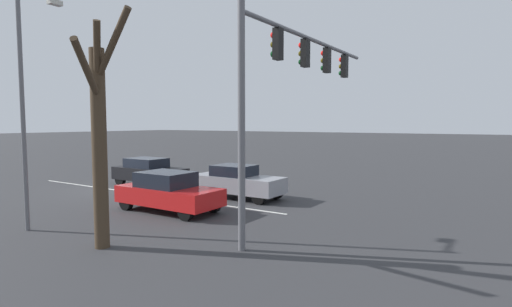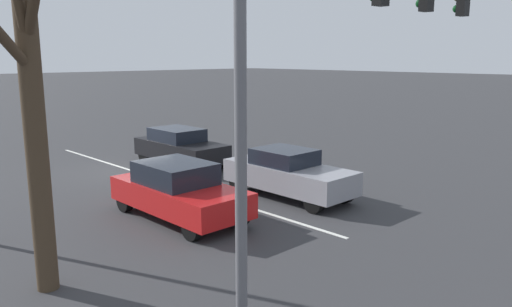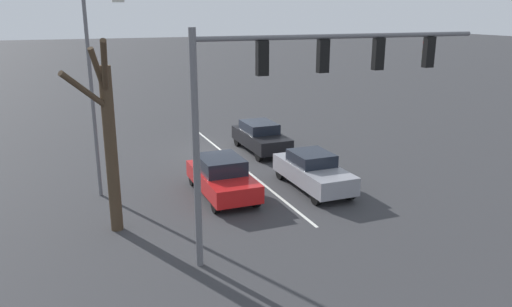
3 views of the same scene
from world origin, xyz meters
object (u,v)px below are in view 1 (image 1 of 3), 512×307
(car_red_midlane_front, at_px, (168,192))
(car_black_leftlane_second, at_px, (149,172))
(car_gray_leftlane_front, at_px, (237,181))
(bare_tree_near, at_px, (99,134))
(traffic_signal_gantry, at_px, (296,72))
(street_lamp_right_shoulder, at_px, (27,93))

(car_red_midlane_front, bearing_deg, car_black_leftlane_second, -125.76)
(car_gray_leftlane_front, height_order, bare_tree_near, bare_tree_near)
(traffic_signal_gantry, bearing_deg, car_gray_leftlane_front, -123.31)
(car_black_leftlane_second, xyz_separation_m, traffic_signal_gantry, (3.15, 10.62, 4.36))
(car_red_midlane_front, bearing_deg, traffic_signal_gantry, 98.30)
(car_red_midlane_front, distance_m, bare_tree_near, 5.33)
(street_lamp_right_shoulder, bearing_deg, bare_tree_near, 90.05)
(car_red_midlane_front, relative_size, street_lamp_right_shoulder, 0.55)
(bare_tree_near, bearing_deg, car_red_midlane_front, -156.83)
(car_black_leftlane_second, height_order, traffic_signal_gantry, traffic_signal_gantry)
(street_lamp_right_shoulder, distance_m, bare_tree_near, 3.86)
(car_gray_leftlane_front, relative_size, street_lamp_right_shoulder, 0.56)
(car_gray_leftlane_front, distance_m, car_red_midlane_front, 3.80)
(car_red_midlane_front, height_order, traffic_signal_gantry, traffic_signal_gantry)
(car_gray_leftlane_front, height_order, street_lamp_right_shoulder, street_lamp_right_shoulder)
(car_red_midlane_front, relative_size, car_black_leftlane_second, 1.01)
(car_gray_leftlane_front, bearing_deg, street_lamp_right_shoulder, -16.72)
(car_red_midlane_front, bearing_deg, street_lamp_right_shoulder, -22.19)
(traffic_signal_gantry, xyz_separation_m, street_lamp_right_shoulder, (5.14, -6.98, -0.73))
(car_red_midlane_front, xyz_separation_m, traffic_signal_gantry, (-0.76, 5.19, 4.38))
(bare_tree_near, bearing_deg, street_lamp_right_shoulder, -89.95)
(traffic_signal_gantry, relative_size, street_lamp_right_shoulder, 1.19)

